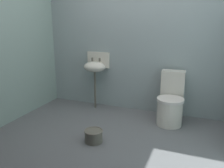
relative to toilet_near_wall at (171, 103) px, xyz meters
The scene contains 6 objects.
ground_plane 1.23m from the toilet_near_wall, 127.89° to the right, with size 3.56×2.96×0.08m, color slate.
wall_back 1.16m from the toilet_near_wall, 151.00° to the left, with size 3.56×0.10×2.28m, color #90A1A1.
wall_left 2.63m from the toilet_near_wall, 160.61° to the right, with size 0.10×2.76×2.28m, color #8AA69C.
toilet_near_wall is the anchor object (origin of this frame).
sink 1.43m from the toilet_near_wall, behind, with size 0.42×0.35×0.99m.
bucket 1.31m from the toilet_near_wall, 129.79° to the right, with size 0.25×0.25×0.17m.
Camera 1 is at (1.17, -2.63, 1.57)m, focal length 38.64 mm.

